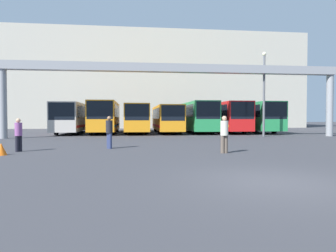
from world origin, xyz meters
TOP-DOWN VIEW (x-y plane):
  - ground_plane at (0.00, 0.00)m, footprint 200.00×200.00m
  - building_backdrop at (0.00, 45.64)m, footprint 50.27×12.00m
  - overhead_gantry at (0.00, 18.02)m, footprint 28.88×0.80m
  - bus_slot_0 at (-10.11, 25.91)m, footprint 2.52×11.30m
  - bus_slot_1 at (-6.74, 25.51)m, footprint 2.60×10.51m
  - bus_slot_2 at (-3.37, 26.00)m, footprint 2.47×11.48m
  - bus_slot_3 at (0.00, 25.96)m, footprint 2.46×11.41m
  - bus_slot_4 at (3.37, 25.98)m, footprint 2.56×11.44m
  - bus_slot_5 at (6.74, 25.64)m, footprint 2.56×10.75m
  - bus_slot_6 at (10.11, 26.08)m, footprint 2.51×11.64m
  - pedestrian_far_center at (0.63, 6.42)m, footprint 0.37×0.37m
  - pedestrian_mid_right at (-5.01, 9.18)m, footprint 0.37×0.37m
  - pedestrian_mid_left at (-9.40, 8.20)m, footprint 0.35×0.35m
  - traffic_cone at (-9.64, 6.79)m, footprint 0.49×0.49m
  - lamp_post at (7.90, 18.14)m, footprint 0.36×0.36m

SIDE VIEW (x-z plane):
  - ground_plane at x=0.00m, z-range 0.00..0.00m
  - traffic_cone at x=-9.64m, z-range 0.00..0.56m
  - pedestrian_mid_left at x=-9.40m, z-range 0.05..1.72m
  - pedestrian_mid_right at x=-5.01m, z-range 0.05..1.83m
  - pedestrian_far_center at x=0.63m, z-range 0.05..1.84m
  - bus_slot_3 at x=0.00m, z-range 0.23..3.20m
  - bus_slot_2 at x=-3.37m, z-range 0.24..3.30m
  - bus_slot_0 at x=-10.11m, z-range 0.24..3.41m
  - bus_slot_6 at x=10.11m, z-range 0.25..3.58m
  - bus_slot_1 at x=-6.74m, z-range 0.25..3.59m
  - bus_slot_5 at x=6.74m, z-range 0.25..3.59m
  - bus_slot_4 at x=3.37m, z-range 0.25..3.60m
  - lamp_post at x=7.90m, z-range 0.36..7.89m
  - overhead_gantry at x=0.00m, z-range 2.17..8.45m
  - building_backdrop at x=0.00m, z-range 0.00..15.79m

